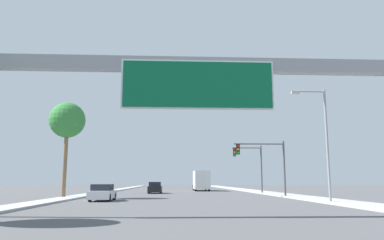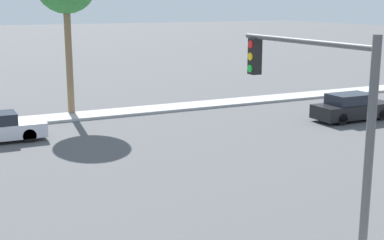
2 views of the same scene
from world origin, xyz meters
name	(u,v)px [view 1 (image 1 of 2)]	position (x,y,z in m)	size (l,w,h in m)	color
sidewalk_right	(251,191)	(11.25, 60.00, 0.07)	(3.00, 120.00, 0.15)	#AAAAAA
median_strip_left	(112,191)	(-10.75, 60.00, 0.07)	(2.00, 120.00, 0.15)	#AAAAAA
sign_gantry	(198,83)	(0.00, 17.91, 6.44)	(20.34, 0.73, 7.75)	gray
car_mid_right	(155,188)	(-3.50, 50.11, 0.70)	(1.75, 4.57, 1.49)	black
car_near_right	(103,193)	(-7.00, 31.76, 0.65)	(1.70, 4.49, 1.36)	silver
truck_box_primary	(201,181)	(3.50, 62.40, 1.63)	(2.43, 8.75, 3.21)	navy
traffic_light_near_intersection	(267,158)	(8.47, 38.00, 3.93)	(5.28, 0.32, 5.70)	#4C4C4F
traffic_light_mid_block	(252,161)	(9.05, 48.00, 4.12)	(3.87, 0.32, 6.16)	#4C4C4F
palm_tree_background	(67,121)	(-11.53, 36.42, 7.39)	(3.46, 3.46, 9.22)	brown
street_lamp_right	(322,135)	(10.02, 27.23, 5.05)	(2.65, 0.28, 8.53)	gray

